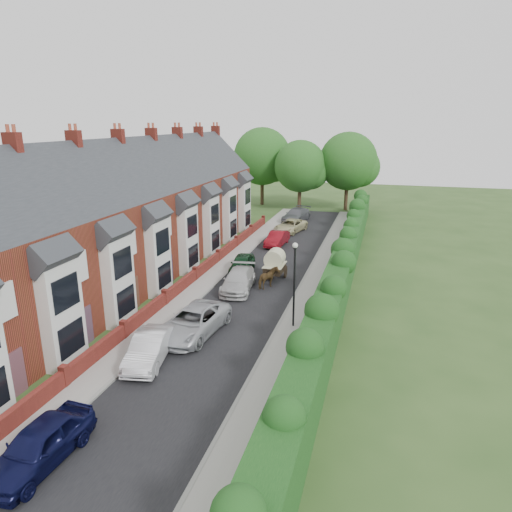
{
  "coord_description": "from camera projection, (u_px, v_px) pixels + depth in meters",
  "views": [
    {
      "loc": [
        7.97,
        -20.16,
        11.68
      ],
      "look_at": [
        -0.7,
        10.45,
        2.2
      ],
      "focal_mm": 32.0,
      "sensor_mm": 36.0,
      "label": 1
    }
  ],
  "objects": [
    {
      "name": "ground",
      "position": [
        215.0,
        351.0,
        24.01
      ],
      "size": [
        140.0,
        140.0,
        0.0
      ],
      "primitive_type": "plane",
      "color": "#2D4C1E",
      "rests_on": "ground"
    },
    {
      "name": "road",
      "position": [
        260.0,
        282.0,
        34.28
      ],
      "size": [
        6.0,
        58.0,
        0.02
      ],
      "primitive_type": "cube",
      "color": "black",
      "rests_on": "ground"
    },
    {
      "name": "pavement_hedge_side",
      "position": [
        315.0,
        287.0,
        33.2
      ],
      "size": [
        2.2,
        58.0,
        0.12
      ],
      "primitive_type": "cube",
      "color": "gray",
      "rests_on": "ground"
    },
    {
      "name": "pavement_house_side",
      "position": [
        213.0,
        277.0,
        35.27
      ],
      "size": [
        1.7,
        58.0,
        0.12
      ],
      "primitive_type": "cube",
      "color": "gray",
      "rests_on": "ground"
    },
    {
      "name": "kerb_hedge_side",
      "position": [
        301.0,
        285.0,
        33.47
      ],
      "size": [
        0.18,
        58.0,
        0.13
      ],
      "primitive_type": "cube",
      "color": "gray",
      "rests_on": "ground"
    },
    {
      "name": "kerb_house_side",
      "position": [
        222.0,
        278.0,
        35.06
      ],
      "size": [
        0.18,
        58.0,
        0.13
      ],
      "primitive_type": "cube",
      "color": "gray",
      "rests_on": "ground"
    },
    {
      "name": "hedge",
      "position": [
        341.0,
        269.0,
        32.29
      ],
      "size": [
        2.1,
        58.0,
        2.85
      ],
      "color": "#123913",
      "rests_on": "ground"
    },
    {
      "name": "terrace_row",
      "position": [
        126.0,
        219.0,
        34.78
      ],
      "size": [
        9.05,
        40.5,
        11.5
      ],
      "color": "brown",
      "rests_on": "ground"
    },
    {
      "name": "garden_wall_row",
      "position": [
        195.0,
        275.0,
        34.5
      ],
      "size": [
        0.35,
        40.35,
        1.1
      ],
      "color": "maroon",
      "rests_on": "ground"
    },
    {
      "name": "lamppost",
      "position": [
        294.0,
        274.0,
        25.87
      ],
      "size": [
        0.32,
        0.32,
        5.16
      ],
      "color": "black",
      "rests_on": "ground"
    },
    {
      "name": "tree_far_left",
      "position": [
        303.0,
        168.0,
        60.03
      ],
      "size": [
        7.14,
        6.8,
        9.29
      ],
      "color": "#332316",
      "rests_on": "ground"
    },
    {
      "name": "tree_far_right",
      "position": [
        351.0,
        163.0,
        60.12
      ],
      "size": [
        7.98,
        7.6,
        10.31
      ],
      "color": "#332316",
      "rests_on": "ground"
    },
    {
      "name": "tree_far_back",
      "position": [
        265.0,
        158.0,
        64.09
      ],
      "size": [
        8.4,
        8.0,
        10.82
      ],
      "color": "#332316",
      "rests_on": "ground"
    },
    {
      "name": "car_navy",
      "position": [
        39.0,
        445.0,
        15.98
      ],
      "size": [
        2.01,
        4.55,
        1.52
      ],
      "primitive_type": "imported",
      "rotation": [
        0.0,
        0.0,
        -0.05
      ],
      "color": "black",
      "rests_on": "ground"
    },
    {
      "name": "car_silver_a",
      "position": [
        149.0,
        348.0,
        22.83
      ],
      "size": [
        2.37,
        4.67,
        1.47
      ],
      "primitive_type": "imported",
      "rotation": [
        0.0,
        0.0,
        0.19
      ],
      "color": "silver",
      "rests_on": "ground"
    },
    {
      "name": "car_silver_b",
      "position": [
        194.0,
        322.0,
        25.72
      ],
      "size": [
        3.13,
        5.79,
        1.54
      ],
      "primitive_type": "imported",
      "rotation": [
        0.0,
        0.0,
        -0.1
      ],
      "color": "#B0B2B8",
      "rests_on": "ground"
    },
    {
      "name": "car_white",
      "position": [
        238.0,
        280.0,
        32.54
      ],
      "size": [
        2.62,
        5.17,
        1.44
      ],
      "primitive_type": "imported",
      "rotation": [
        0.0,
        0.0,
        0.13
      ],
      "color": "#BDBDBD",
      "rests_on": "ground"
    },
    {
      "name": "car_green",
      "position": [
        242.0,
        264.0,
        36.42
      ],
      "size": [
        2.07,
        4.23,
        1.39
      ],
      "primitive_type": "imported",
      "rotation": [
        0.0,
        0.0,
        0.11
      ],
      "color": "black",
      "rests_on": "ground"
    },
    {
      "name": "car_red",
      "position": [
        277.0,
        239.0,
        44.14
      ],
      "size": [
        1.73,
        4.28,
        1.38
      ],
      "primitive_type": "imported",
      "rotation": [
        0.0,
        0.0,
        -0.06
      ],
      "color": "maroon",
      "rests_on": "ground"
    },
    {
      "name": "car_beige",
      "position": [
        290.0,
        226.0,
        49.5
      ],
      "size": [
        3.37,
        5.28,
        1.36
      ],
      "primitive_type": "imported",
      "rotation": [
        0.0,
        0.0,
        -0.25
      ],
      "color": "#C7BF90",
      "rests_on": "ground"
    },
    {
      "name": "car_grey",
      "position": [
        296.0,
        215.0,
        54.76
      ],
      "size": [
        3.08,
        5.64,
        1.55
      ],
      "primitive_type": "imported",
      "rotation": [
        0.0,
        0.0,
        -0.18
      ],
      "color": "slate",
      "rests_on": "ground"
    },
    {
      "name": "horse",
      "position": [
        268.0,
        278.0,
        32.86
      ],
      "size": [
        1.45,
        1.97,
        1.51
      ],
      "primitive_type": "imported",
      "rotation": [
        0.0,
        0.0,
        2.74
      ],
      "color": "#4B361B",
      "rests_on": "ground"
    },
    {
      "name": "horse_cart",
      "position": [
        275.0,
        262.0,
        34.47
      ],
      "size": [
        1.51,
        3.33,
        2.4
      ],
      "color": "black",
      "rests_on": "ground"
    }
  ]
}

